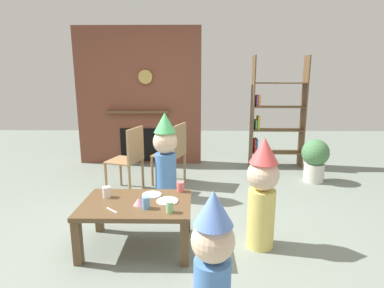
{
  "coord_description": "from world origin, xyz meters",
  "views": [
    {
      "loc": [
        0.2,
        -2.86,
        1.55
      ],
      "look_at": [
        0.15,
        0.4,
        0.83
      ],
      "focal_mm": 28.5,
      "sensor_mm": 36.0,
      "label": 1
    }
  ],
  "objects_px": {
    "child_with_cone_hat": "(213,261)",
    "dining_chair_middle": "(174,150)",
    "potted_plant_tall": "(315,158)",
    "paper_cup_near_left": "(107,192)",
    "paper_cup_near_right": "(170,207)",
    "paper_cup_center": "(146,203)",
    "child_by_the_chairs": "(165,154)",
    "bookshelf": "(274,116)",
    "paper_plate_front": "(167,201)",
    "paper_plate_rear": "(152,195)",
    "child_in_pink": "(262,191)",
    "birthday_cake_slice": "(139,201)",
    "dining_chair_left": "(130,156)",
    "paper_cup_far_left": "(180,187)",
    "coffee_table": "(137,209)"
  },
  "relations": [
    {
      "from": "paper_cup_center",
      "to": "paper_plate_rear",
      "type": "height_order",
      "value": "paper_cup_center"
    },
    {
      "from": "child_in_pink",
      "to": "dining_chair_middle",
      "type": "height_order",
      "value": "child_in_pink"
    },
    {
      "from": "child_in_pink",
      "to": "dining_chair_left",
      "type": "relative_size",
      "value": 1.15
    },
    {
      "from": "child_with_cone_hat",
      "to": "potted_plant_tall",
      "type": "bearing_deg",
      "value": -63.82
    },
    {
      "from": "birthday_cake_slice",
      "to": "child_with_cone_hat",
      "type": "xyz_separation_m",
      "value": [
        0.61,
        -0.92,
        0.02
      ]
    },
    {
      "from": "paper_plate_rear",
      "to": "birthday_cake_slice",
      "type": "height_order",
      "value": "birthday_cake_slice"
    },
    {
      "from": "paper_cup_far_left",
      "to": "dining_chair_middle",
      "type": "distance_m",
      "value": 1.44
    },
    {
      "from": "birthday_cake_slice",
      "to": "dining_chair_left",
      "type": "relative_size",
      "value": 0.11
    },
    {
      "from": "paper_plate_front",
      "to": "dining_chair_middle",
      "type": "bearing_deg",
      "value": 91.97
    },
    {
      "from": "bookshelf",
      "to": "paper_plate_front",
      "type": "bearing_deg",
      "value": -121.14
    },
    {
      "from": "paper_cup_near_right",
      "to": "child_in_pink",
      "type": "xyz_separation_m",
      "value": [
        0.82,
        0.23,
        0.06
      ]
    },
    {
      "from": "paper_cup_near_left",
      "to": "paper_cup_center",
      "type": "bearing_deg",
      "value": -30.53
    },
    {
      "from": "paper_cup_near_right",
      "to": "paper_cup_far_left",
      "type": "height_order",
      "value": "paper_cup_far_left"
    },
    {
      "from": "child_in_pink",
      "to": "child_by_the_chairs",
      "type": "distance_m",
      "value": 1.51
    },
    {
      "from": "paper_cup_near_right",
      "to": "birthday_cake_slice",
      "type": "relative_size",
      "value": 0.96
    },
    {
      "from": "child_by_the_chairs",
      "to": "potted_plant_tall",
      "type": "relative_size",
      "value": 1.73
    },
    {
      "from": "paper_cup_far_left",
      "to": "child_by_the_chairs",
      "type": "distance_m",
      "value": 0.93
    },
    {
      "from": "paper_cup_center",
      "to": "potted_plant_tall",
      "type": "relative_size",
      "value": 0.16
    },
    {
      "from": "bookshelf",
      "to": "birthday_cake_slice",
      "type": "height_order",
      "value": "bookshelf"
    },
    {
      "from": "paper_cup_near_left",
      "to": "child_in_pink",
      "type": "relative_size",
      "value": 0.1
    },
    {
      "from": "child_in_pink",
      "to": "potted_plant_tall",
      "type": "distance_m",
      "value": 2.18
    },
    {
      "from": "paper_cup_far_left",
      "to": "paper_cup_near_right",
      "type": "bearing_deg",
      "value": -97.86
    },
    {
      "from": "paper_cup_near_right",
      "to": "paper_cup_center",
      "type": "relative_size",
      "value": 0.92
    },
    {
      "from": "bookshelf",
      "to": "child_in_pink",
      "type": "distance_m",
      "value": 2.78
    },
    {
      "from": "paper_cup_near_right",
      "to": "child_by_the_chairs",
      "type": "bearing_deg",
      "value": 97.19
    },
    {
      "from": "dining_chair_left",
      "to": "potted_plant_tall",
      "type": "bearing_deg",
      "value": -151.51
    },
    {
      "from": "birthday_cake_slice",
      "to": "potted_plant_tall",
      "type": "xyz_separation_m",
      "value": [
        2.28,
        1.91,
        -0.11
      ]
    },
    {
      "from": "bookshelf",
      "to": "birthday_cake_slice",
      "type": "xyz_separation_m",
      "value": [
        -1.86,
        -2.74,
        -0.41
      ]
    },
    {
      "from": "coffee_table",
      "to": "paper_cup_far_left",
      "type": "relative_size",
      "value": 10.07
    },
    {
      "from": "child_in_pink",
      "to": "child_by_the_chairs",
      "type": "relative_size",
      "value": 0.93
    },
    {
      "from": "paper_cup_far_left",
      "to": "child_with_cone_hat",
      "type": "distance_m",
      "value": 1.28
    },
    {
      "from": "paper_cup_center",
      "to": "dining_chair_left",
      "type": "distance_m",
      "value": 1.57
    },
    {
      "from": "paper_cup_far_left",
      "to": "birthday_cake_slice",
      "type": "height_order",
      "value": "paper_cup_far_left"
    },
    {
      "from": "paper_plate_rear",
      "to": "child_in_pink",
      "type": "height_order",
      "value": "child_in_pink"
    },
    {
      "from": "potted_plant_tall",
      "to": "paper_cup_center",
      "type": "bearing_deg",
      "value": -138.12
    },
    {
      "from": "child_with_cone_hat",
      "to": "dining_chair_middle",
      "type": "distance_m",
      "value": 2.72
    },
    {
      "from": "potted_plant_tall",
      "to": "paper_cup_near_left",
      "type": "bearing_deg",
      "value": -146.49
    },
    {
      "from": "child_with_cone_hat",
      "to": "dining_chair_middle",
      "type": "xyz_separation_m",
      "value": [
        -0.42,
        2.68,
        0.02
      ]
    },
    {
      "from": "child_with_cone_hat",
      "to": "paper_plate_front",
      "type": "bearing_deg",
      "value": -13.34
    },
    {
      "from": "paper_plate_front",
      "to": "dining_chair_middle",
      "type": "height_order",
      "value": "dining_chair_middle"
    },
    {
      "from": "paper_plate_front",
      "to": "paper_plate_rear",
      "type": "distance_m",
      "value": 0.22
    },
    {
      "from": "paper_plate_rear",
      "to": "potted_plant_tall",
      "type": "xyz_separation_m",
      "value": [
        2.2,
        1.68,
        -0.08
      ]
    },
    {
      "from": "paper_cup_far_left",
      "to": "child_by_the_chairs",
      "type": "relative_size",
      "value": 0.09
    },
    {
      "from": "paper_cup_near_left",
      "to": "dining_chair_left",
      "type": "bearing_deg",
      "value": 92.27
    },
    {
      "from": "paper_cup_near_left",
      "to": "child_with_cone_hat",
      "type": "bearing_deg",
      "value": -49.24
    },
    {
      "from": "paper_plate_front",
      "to": "paper_plate_rear",
      "type": "bearing_deg",
      "value": 137.89
    },
    {
      "from": "child_by_the_chairs",
      "to": "potted_plant_tall",
      "type": "distance_m",
      "value": 2.28
    },
    {
      "from": "bookshelf",
      "to": "child_by_the_chairs",
      "type": "height_order",
      "value": "bookshelf"
    },
    {
      "from": "paper_cup_far_left",
      "to": "dining_chair_left",
      "type": "relative_size",
      "value": 0.11
    },
    {
      "from": "paper_plate_front",
      "to": "dining_chair_middle",
      "type": "xyz_separation_m",
      "value": [
        -0.06,
        1.68,
        0.07
      ]
    }
  ]
}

